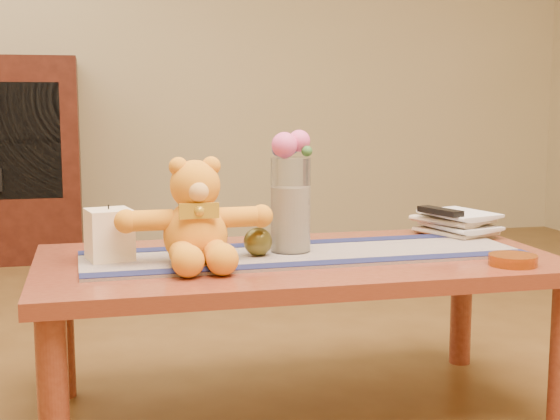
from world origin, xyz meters
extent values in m
plane|color=#523617|center=(0.00, 0.00, 0.00)|extent=(5.50, 5.50, 0.00)
plane|color=tan|center=(0.00, 2.75, 1.35)|extent=(5.50, 0.00, 5.50)
cube|color=maroon|center=(0.00, 0.00, 0.43)|extent=(1.40, 0.70, 0.04)
cylinder|color=maroon|center=(-0.64, -0.29, 0.21)|extent=(0.07, 0.07, 0.41)
cylinder|color=maroon|center=(-0.64, 0.29, 0.21)|extent=(0.07, 0.07, 0.41)
cylinder|color=maroon|center=(0.64, 0.29, 0.21)|extent=(0.07, 0.07, 0.41)
cube|color=#231C4F|center=(0.02, 0.01, 0.45)|extent=(1.21, 0.38, 0.01)
cube|color=#151A41|center=(0.02, -0.14, 0.46)|extent=(1.20, 0.09, 0.00)
cube|color=#151A41|center=(0.02, 0.15, 0.46)|extent=(1.20, 0.09, 0.00)
cube|color=#FFE6BB|center=(-0.50, 0.04, 0.52)|extent=(0.13, 0.13, 0.13)
cylinder|color=black|center=(-0.50, 0.04, 0.60)|extent=(0.00, 0.00, 0.01)
cylinder|color=silver|center=(-0.01, 0.04, 0.59)|extent=(0.11, 0.11, 0.26)
cylinder|color=beige|center=(-0.01, 0.04, 0.55)|extent=(0.09, 0.09, 0.18)
sphere|color=#EA5296|center=(-0.03, 0.03, 0.75)|extent=(0.07, 0.07, 0.07)
sphere|color=#EA5296|center=(0.01, 0.04, 0.76)|extent=(0.06, 0.06, 0.06)
sphere|color=#4E5DA9|center=(0.00, 0.07, 0.75)|extent=(0.04, 0.04, 0.04)
sphere|color=#4E5DA9|center=(-0.04, 0.06, 0.74)|extent=(0.04, 0.04, 0.04)
sphere|color=#33662D|center=(0.03, 0.02, 0.74)|extent=(0.03, 0.03, 0.03)
sphere|color=#4F491A|center=(-0.11, 0.00, 0.50)|extent=(0.08, 0.08, 0.08)
imported|color=beige|center=(0.49, 0.18, 0.46)|extent=(0.24, 0.27, 0.02)
imported|color=beige|center=(0.50, 0.17, 0.48)|extent=(0.21, 0.26, 0.02)
imported|color=beige|center=(0.49, 0.18, 0.50)|extent=(0.24, 0.27, 0.02)
imported|color=beige|center=(0.50, 0.17, 0.52)|extent=(0.22, 0.26, 0.02)
cube|color=black|center=(0.50, 0.17, 0.54)|extent=(0.09, 0.17, 0.02)
cylinder|color=#BF5914|center=(0.51, -0.24, 0.46)|extent=(0.14, 0.14, 0.03)
camera|label=1|loc=(-0.54, -2.03, 0.88)|focal=50.32mm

